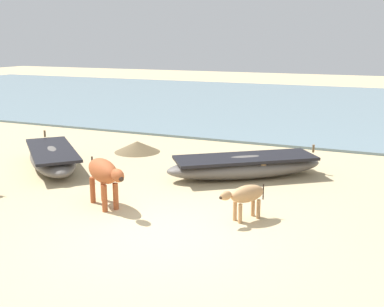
{
  "coord_description": "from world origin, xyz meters",
  "views": [
    {
      "loc": [
        3.51,
        -6.85,
        3.34
      ],
      "look_at": [
        -0.86,
        3.38,
        0.6
      ],
      "focal_mm": 43.61,
      "sensor_mm": 36.0,
      "label": 1
    }
  ],
  "objects_px": {
    "fishing_boat_1": "(52,157)",
    "fishing_boat_2": "(245,166)",
    "cow_second_adult_rust": "(104,173)",
    "calf_near_tan": "(246,195)"
  },
  "relations": [
    {
      "from": "fishing_boat_1",
      "to": "fishing_boat_2",
      "type": "bearing_deg",
      "value": -122.67
    },
    {
      "from": "fishing_boat_1",
      "to": "cow_second_adult_rust",
      "type": "bearing_deg",
      "value": -169.77
    },
    {
      "from": "cow_second_adult_rust",
      "to": "fishing_boat_2",
      "type": "bearing_deg",
      "value": 90.84
    },
    {
      "from": "fishing_boat_2",
      "to": "cow_second_adult_rust",
      "type": "height_order",
      "value": "cow_second_adult_rust"
    },
    {
      "from": "fishing_boat_1",
      "to": "calf_near_tan",
      "type": "height_order",
      "value": "fishing_boat_1"
    },
    {
      "from": "fishing_boat_1",
      "to": "calf_near_tan",
      "type": "xyz_separation_m",
      "value": [
        5.75,
        -1.5,
        0.19
      ]
    },
    {
      "from": "cow_second_adult_rust",
      "to": "fishing_boat_1",
      "type": "bearing_deg",
      "value": -179.7
    },
    {
      "from": "fishing_boat_1",
      "to": "cow_second_adult_rust",
      "type": "distance_m",
      "value": 3.52
    },
    {
      "from": "fishing_boat_1",
      "to": "cow_second_adult_rust",
      "type": "xyz_separation_m",
      "value": [
        2.91,
        -1.93,
        0.42
      ]
    },
    {
      "from": "fishing_boat_1",
      "to": "calf_near_tan",
      "type": "bearing_deg",
      "value": -150.88
    }
  ]
}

